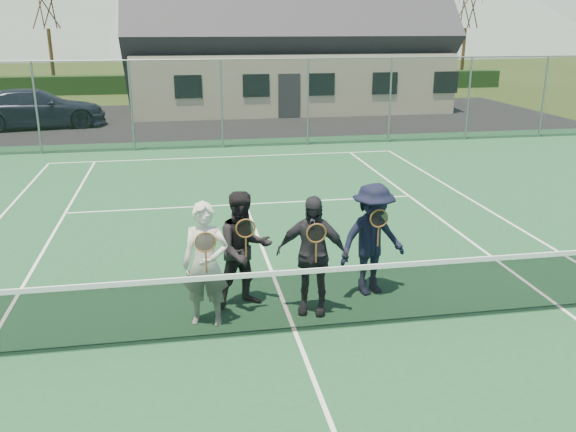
% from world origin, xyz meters
% --- Properties ---
extents(ground, '(220.00, 220.00, 0.00)m').
position_xyz_m(ground, '(0.00, 20.00, 0.00)').
color(ground, '#334719').
rests_on(ground, ground).
extents(court_surface, '(30.00, 30.00, 0.02)m').
position_xyz_m(court_surface, '(0.00, 0.00, 0.01)').
color(court_surface, '#1C4C2B').
rests_on(court_surface, ground).
extents(tarmac_carpark, '(40.00, 12.00, 0.01)m').
position_xyz_m(tarmac_carpark, '(-4.00, 20.00, 0.01)').
color(tarmac_carpark, black).
rests_on(tarmac_carpark, ground).
extents(hedge_row, '(40.00, 1.20, 1.10)m').
position_xyz_m(hedge_row, '(0.00, 32.00, 0.55)').
color(hedge_row, black).
rests_on(hedge_row, ground).
extents(hill_east, '(90.00, 90.00, 14.00)m').
position_xyz_m(hill_east, '(55.00, 95.00, 7.00)').
color(hill_east, '#506057').
rests_on(hill_east, ground).
extents(car_c, '(5.76, 3.10, 1.59)m').
position_xyz_m(car_c, '(-7.26, 19.23, 0.79)').
color(car_c, '#181D30').
rests_on(car_c, ground).
extents(court_markings, '(11.03, 23.83, 0.01)m').
position_xyz_m(court_markings, '(0.00, 0.00, 0.02)').
color(court_markings, white).
rests_on(court_markings, court_surface).
extents(tennis_net, '(11.68, 0.08, 1.10)m').
position_xyz_m(tennis_net, '(0.00, 0.00, 0.54)').
color(tennis_net, slate).
rests_on(tennis_net, ground).
extents(perimeter_fence, '(30.07, 0.07, 3.02)m').
position_xyz_m(perimeter_fence, '(0.00, 13.50, 1.52)').
color(perimeter_fence, slate).
rests_on(perimeter_fence, ground).
extents(clubhouse, '(15.60, 8.20, 7.70)m').
position_xyz_m(clubhouse, '(4.00, 24.00, 3.99)').
color(clubhouse, beige).
rests_on(clubhouse, ground).
extents(player_a, '(0.74, 0.57, 1.80)m').
position_xyz_m(player_a, '(-1.18, 0.51, 0.92)').
color(player_a, beige).
rests_on(player_a, court_surface).
extents(player_b, '(1.02, 0.88, 1.80)m').
position_xyz_m(player_b, '(-0.59, 0.99, 0.92)').
color(player_b, black).
rests_on(player_b, court_surface).
extents(player_c, '(1.14, 0.78, 1.80)m').
position_xyz_m(player_c, '(0.36, 0.61, 0.92)').
color(player_c, '#25242A').
rests_on(player_c, court_surface).
extents(player_d, '(1.30, 0.97, 1.80)m').
position_xyz_m(player_d, '(1.44, 1.10, 0.92)').
color(player_d, black).
rests_on(player_d, court_surface).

